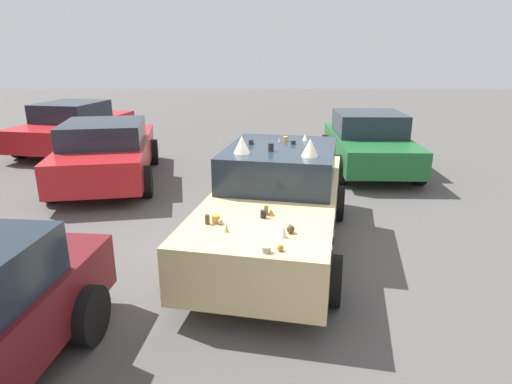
{
  "coord_description": "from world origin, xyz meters",
  "views": [
    {
      "loc": [
        -6.19,
        0.26,
        2.9
      ],
      "look_at": [
        0.0,
        0.3,
        0.9
      ],
      "focal_mm": 30.74,
      "sensor_mm": 36.0,
      "label": 1
    }
  ],
  "objects_px": {
    "parked_sedan_far_left": "(369,142)",
    "parked_sedan_row_back_center": "(75,126)",
    "parked_sedan_behind_left": "(107,151)",
    "art_car_decorated": "(277,200)"
  },
  "relations": [
    {
      "from": "parked_sedan_behind_left",
      "to": "parked_sedan_row_back_center",
      "type": "bearing_deg",
      "value": 21.64
    },
    {
      "from": "parked_sedan_behind_left",
      "to": "parked_sedan_far_left",
      "type": "height_order",
      "value": "parked_sedan_far_left"
    },
    {
      "from": "parked_sedan_row_back_center",
      "to": "parked_sedan_far_left",
      "type": "distance_m",
      "value": 8.73
    },
    {
      "from": "art_car_decorated",
      "to": "parked_sedan_row_back_center",
      "type": "relative_size",
      "value": 1.02
    },
    {
      "from": "parked_sedan_far_left",
      "to": "parked_sedan_row_back_center",
      "type": "bearing_deg",
      "value": -104.62
    },
    {
      "from": "art_car_decorated",
      "to": "parked_sedan_far_left",
      "type": "xyz_separation_m",
      "value": [
        4.6,
        -2.49,
        -0.03
      ]
    },
    {
      "from": "art_car_decorated",
      "to": "parked_sedan_behind_left",
      "type": "relative_size",
      "value": 1.01
    },
    {
      "from": "art_car_decorated",
      "to": "parked_sedan_far_left",
      "type": "bearing_deg",
      "value": 162.74
    },
    {
      "from": "art_car_decorated",
      "to": "parked_sedan_row_back_center",
      "type": "xyz_separation_m",
      "value": [
        7.0,
        5.9,
        -0.02
      ]
    },
    {
      "from": "parked_sedan_behind_left",
      "to": "parked_sedan_row_back_center",
      "type": "xyz_separation_m",
      "value": [
        3.48,
        2.15,
        0.01
      ]
    }
  ]
}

